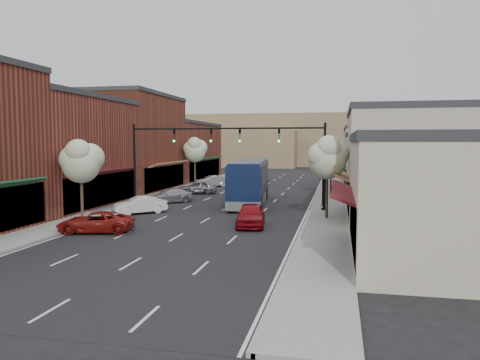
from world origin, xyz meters
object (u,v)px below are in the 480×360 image
Objects in this scene: lamp_post_near at (323,172)px; parked_car_b at (140,205)px; signal_mast_left at (161,152)px; parked_car_a at (96,222)px; signal_mast_right at (294,153)px; lamp_post_far at (328,163)px; red_hatchback at (251,215)px; tree_left_far at (195,149)px; tree_right_near at (328,157)px; tree_right_far at (332,157)px; coach_bus at (250,181)px; parked_car_c at (169,196)px; parked_car_e at (212,181)px; parked_car_d at (197,187)px; tree_left_near at (81,160)px.

lamp_post_near reaches higher than parked_car_b.
signal_mast_left reaches higher than parked_car_a.
signal_mast_left is 13.75m from lamp_post_near.
signal_mast_right and signal_mast_left have the same top height.
red_hatchback is (-4.27, -27.56, -2.25)m from lamp_post_far.
tree_left_far is at bearing 107.26° from red_hatchback.
signal_mast_left reaches higher than tree_right_near.
lamp_post_near is 1.00× the size of lamp_post_far.
red_hatchback is (-4.81, -19.51, -3.24)m from tree_right_far.
tree_right_far is 1.34× the size of parked_car_b.
coach_bus is 11.44m from red_hatchback.
signal_mast_right is 1.88× the size of parked_car_c.
lamp_post_near is 21.08m from parked_car_e.
parked_car_d is (-13.94, 14.20, -3.74)m from tree_right_near.
signal_mast_right is at bearing -3.12° from parked_car_e.
tree_left_far reaches higher than parked_car_e.
tree_right_near is at bearing -90.00° from tree_right_far.
parked_car_e reaches higher than parked_car_a.
parked_car_b is 0.92× the size of parked_car_c.
tree_left_far reaches higher than tree_right_near.
tree_right_far is 1.24× the size of parked_car_c.
signal_mast_right is at bearing 0.00° from signal_mast_left.
tree_left_near reaches higher than tree_right_far.
parked_car_d is (-13.40, 7.65, -2.29)m from lamp_post_near.
parked_car_b is at bearing -139.00° from coach_bus.
signal_mast_left reaches higher than lamp_post_near.
signal_mast_left is 1.85× the size of lamp_post_far.
lamp_post_near is 1.06× the size of parked_car_d.
signal_mast_left reaches higher than parked_car_b.
tree_left_near is at bearing -74.34° from parked_car_b.
tree_right_far is 17.41m from parked_car_c.
tree_left_far reaches higher than parked_car_d.
lamp_post_far reaches higher than parked_car_d.
parked_car_e is (-0.26, 15.52, 0.06)m from parked_car_c.
tree_left_far is 1.35× the size of parked_car_a.
parked_car_d is 0.98× the size of parked_car_e.
signal_mast_left is 18.39m from tree_right_far.
tree_right_far is 25.99m from tree_left_near.
signal_mast_left is 1.85× the size of lamp_post_near.
lamp_post_far is at bearing 60.22° from tree_left_near.
parked_car_c reaches higher than parked_car_a.
tree_right_near is at bearing 46.58° from parked_car_b.
coach_bus is 16.39m from parked_car_e.
tree_right_near is 24.11m from lamp_post_far.
tree_right_far is at bearing 137.14° from parked_car_a.
signal_mast_left is 24.14m from lamp_post_far.
red_hatchback is (-4.81, -3.51, -3.70)m from tree_right_near.
parked_car_d is (-6.94, 6.55, -1.28)m from coach_bus.
signal_mast_left is at bearing -169.44° from lamp_post_near.
signal_mast_left is 5.63m from parked_car_b.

